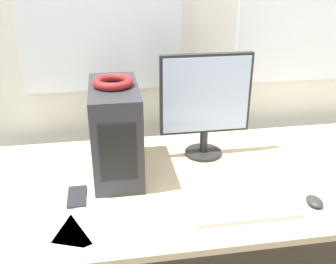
{
  "coord_description": "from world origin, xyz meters",
  "views": [
    {
      "loc": [
        -0.55,
        -0.99,
        1.66
      ],
      "look_at": [
        -0.31,
        0.46,
        0.99
      ],
      "focal_mm": 42.0,
      "sensor_mm": 36.0,
      "label": 1
    }
  ],
  "objects_px": {
    "keyboard": "(245,208)",
    "mouse": "(314,201)",
    "pc_tower": "(116,131)",
    "monitor_main": "(205,101)",
    "cell_phone": "(77,197)",
    "headphones": "(113,82)"
  },
  "relations": [
    {
      "from": "monitor_main",
      "to": "pc_tower",
      "type": "bearing_deg",
      "value": -166.57
    },
    {
      "from": "pc_tower",
      "to": "keyboard",
      "type": "xyz_separation_m",
      "value": [
        0.46,
        -0.38,
        -0.19
      ]
    },
    {
      "from": "headphones",
      "to": "cell_phone",
      "type": "xyz_separation_m",
      "value": [
        -0.17,
        -0.19,
        -0.42
      ]
    },
    {
      "from": "headphones",
      "to": "keyboard",
      "type": "height_order",
      "value": "headphones"
    },
    {
      "from": "pc_tower",
      "to": "headphones",
      "type": "height_order",
      "value": "headphones"
    },
    {
      "from": "monitor_main",
      "to": "cell_phone",
      "type": "height_order",
      "value": "monitor_main"
    },
    {
      "from": "headphones",
      "to": "mouse",
      "type": "height_order",
      "value": "headphones"
    },
    {
      "from": "monitor_main",
      "to": "cell_phone",
      "type": "relative_size",
      "value": 3.32
    },
    {
      "from": "keyboard",
      "to": "mouse",
      "type": "xyz_separation_m",
      "value": [
        0.28,
        -0.01,
        0.0
      ]
    },
    {
      "from": "headphones",
      "to": "cell_phone",
      "type": "relative_size",
      "value": 1.11
    },
    {
      "from": "monitor_main",
      "to": "mouse",
      "type": "height_order",
      "value": "monitor_main"
    },
    {
      "from": "headphones",
      "to": "monitor_main",
      "type": "distance_m",
      "value": 0.46
    },
    {
      "from": "pc_tower",
      "to": "monitor_main",
      "type": "bearing_deg",
      "value": 13.43
    },
    {
      "from": "monitor_main",
      "to": "mouse",
      "type": "relative_size",
      "value": 5.93
    },
    {
      "from": "monitor_main",
      "to": "keyboard",
      "type": "height_order",
      "value": "monitor_main"
    },
    {
      "from": "mouse",
      "to": "cell_phone",
      "type": "distance_m",
      "value": 0.94
    },
    {
      "from": "monitor_main",
      "to": "keyboard",
      "type": "bearing_deg",
      "value": -84.93
    },
    {
      "from": "headphones",
      "to": "monitor_main",
      "type": "bearing_deg",
      "value": 13.32
    },
    {
      "from": "keyboard",
      "to": "mouse",
      "type": "relative_size",
      "value": 4.8
    },
    {
      "from": "pc_tower",
      "to": "mouse",
      "type": "height_order",
      "value": "pc_tower"
    },
    {
      "from": "pc_tower",
      "to": "keyboard",
      "type": "bearing_deg",
      "value": -39.29
    },
    {
      "from": "headphones",
      "to": "cell_phone",
      "type": "bearing_deg",
      "value": -133.24
    }
  ]
}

